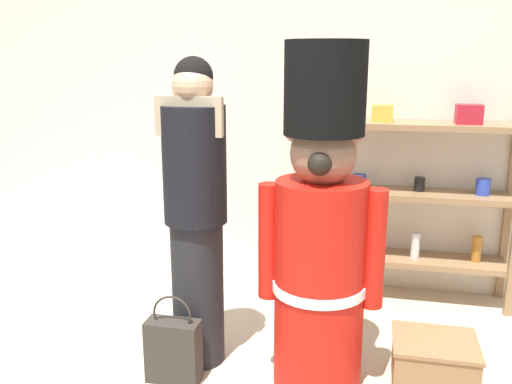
# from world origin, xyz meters

# --- Properties ---
(back_wall) EXTENTS (6.40, 0.12, 2.60)m
(back_wall) POSITION_xyz_m (0.00, 2.20, 1.30)
(back_wall) COLOR silver
(back_wall) RESTS_ON ground_plane
(merchandise_shelf) EXTENTS (1.26, 0.35, 1.56)m
(merchandise_shelf) POSITION_xyz_m (0.87, 1.98, 0.78)
(merchandise_shelf) COLOR #93704C
(merchandise_shelf) RESTS_ON ground_plane
(teddy_bear_guard) EXTENTS (0.63, 0.47, 1.74)m
(teddy_bear_guard) POSITION_xyz_m (0.32, 0.79, 0.80)
(teddy_bear_guard) COLOR red
(teddy_bear_guard) RESTS_ON ground_plane
(person_shopper) EXTENTS (0.35, 0.33, 1.67)m
(person_shopper) POSITION_xyz_m (-0.35, 0.87, 0.87)
(person_shopper) COLOR black
(person_shopper) RESTS_ON ground_plane
(shopping_bag) EXTENTS (0.28, 0.13, 0.48)m
(shopping_bag) POSITION_xyz_m (-0.41, 0.64, 0.18)
(shopping_bag) COLOR #332D28
(shopping_bag) RESTS_ON ground_plane
(display_crate) EXTENTS (0.42, 0.36, 0.26)m
(display_crate) POSITION_xyz_m (0.91, 0.87, 0.13)
(display_crate) COLOR olive
(display_crate) RESTS_ON ground_plane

